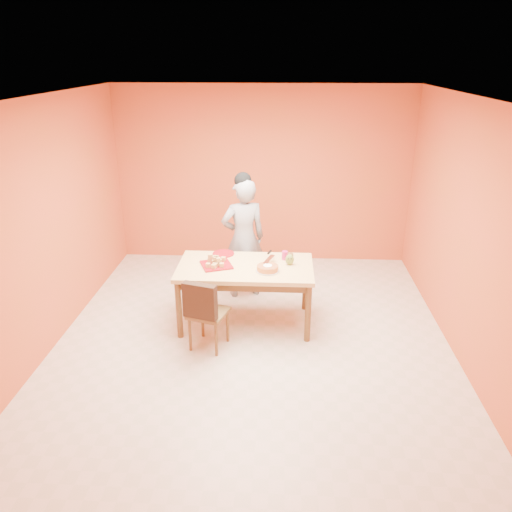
# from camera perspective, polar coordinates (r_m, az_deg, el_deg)

# --- Properties ---
(floor) EXTENTS (5.00, 5.00, 0.00)m
(floor) POSITION_cam_1_polar(r_m,az_deg,el_deg) (5.92, -0.34, -9.34)
(floor) COLOR silver
(floor) RESTS_ON ground
(ceiling) EXTENTS (5.00, 5.00, 0.00)m
(ceiling) POSITION_cam_1_polar(r_m,az_deg,el_deg) (5.06, -0.41, 17.71)
(ceiling) COLOR white
(ceiling) RESTS_ON wall_back
(wall_back) EXTENTS (4.50, 0.00, 4.50)m
(wall_back) POSITION_cam_1_polar(r_m,az_deg,el_deg) (7.74, 0.78, 9.15)
(wall_back) COLOR #CB4B2E
(wall_back) RESTS_ON floor
(wall_left) EXTENTS (0.00, 5.00, 5.00)m
(wall_left) POSITION_cam_1_polar(r_m,az_deg,el_deg) (5.92, -22.72, 3.27)
(wall_left) COLOR #CB4B2E
(wall_left) RESTS_ON floor
(wall_right) EXTENTS (0.00, 5.00, 5.00)m
(wall_right) POSITION_cam_1_polar(r_m,az_deg,el_deg) (5.67, 22.97, 2.45)
(wall_right) COLOR #CB4B2E
(wall_right) RESTS_ON floor
(dining_table) EXTENTS (1.60, 0.90, 0.76)m
(dining_table) POSITION_cam_1_polar(r_m,az_deg,el_deg) (5.94, -1.22, -1.95)
(dining_table) COLOR #DEB374
(dining_table) RESTS_ON floor
(dining_chair) EXTENTS (0.50, 0.56, 0.86)m
(dining_chair) POSITION_cam_1_polar(r_m,az_deg,el_deg) (5.56, -5.50, -6.37)
(dining_chair) COLOR brown
(dining_chair) RESTS_ON floor
(pastry_pile) EXTENTS (0.30, 0.30, 0.10)m
(pastry_pile) POSITION_cam_1_polar(r_m,az_deg,el_deg) (5.90, -4.56, -0.49)
(pastry_pile) COLOR tan
(pastry_pile) RESTS_ON pastry_platter
(person) EXTENTS (0.69, 0.56, 1.63)m
(person) POSITION_cam_1_polar(r_m,az_deg,el_deg) (6.61, -1.44, 1.99)
(person) COLOR gray
(person) RESTS_ON floor
(pastry_platter) EXTENTS (0.43, 0.43, 0.02)m
(pastry_platter) POSITION_cam_1_polar(r_m,az_deg,el_deg) (5.92, -4.54, -1.02)
(pastry_platter) COLOR maroon
(pastry_platter) RESTS_ON dining_table
(red_dinner_plate) EXTENTS (0.29, 0.29, 0.02)m
(red_dinner_plate) POSITION_cam_1_polar(r_m,az_deg,el_deg) (6.25, -3.74, 0.28)
(red_dinner_plate) COLOR maroon
(red_dinner_plate) RESTS_ON dining_table
(white_cake_plate) EXTENTS (0.33, 0.33, 0.01)m
(white_cake_plate) POSITION_cam_1_polar(r_m,az_deg,el_deg) (5.76, 1.33, -1.69)
(white_cake_plate) COLOR silver
(white_cake_plate) RESTS_ON dining_table
(sponge_cake) EXTENTS (0.31, 0.31, 0.06)m
(sponge_cake) POSITION_cam_1_polar(r_m,az_deg,el_deg) (5.74, 1.34, -1.38)
(sponge_cake) COLOR orange
(sponge_cake) RESTS_ON white_cake_plate
(cake_server) EXTENTS (0.14, 0.29, 0.01)m
(cake_server) POSITION_cam_1_polar(r_m,az_deg,el_deg) (5.89, 1.50, -0.37)
(cake_server) COLOR silver
(cake_server) RESTS_ON sponge_cake
(egg_ornament) EXTENTS (0.12, 0.10, 0.13)m
(egg_ornament) POSITION_cam_1_polar(r_m,az_deg,el_deg) (5.92, 3.87, -0.41)
(egg_ornament) COLOR olive
(egg_ornament) RESTS_ON dining_table
(magenta_glass) EXTENTS (0.09, 0.09, 0.11)m
(magenta_glass) POSITION_cam_1_polar(r_m,az_deg,el_deg) (6.07, 3.31, 0.07)
(magenta_glass) COLOR #B51B5F
(magenta_glass) RESTS_ON dining_table
(checker_tin) EXTENTS (0.11, 0.11, 0.03)m
(checker_tin) POSITION_cam_1_polar(r_m,az_deg,el_deg) (6.21, 3.87, 0.16)
(checker_tin) COLOR #351B0E
(checker_tin) RESTS_ON dining_table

